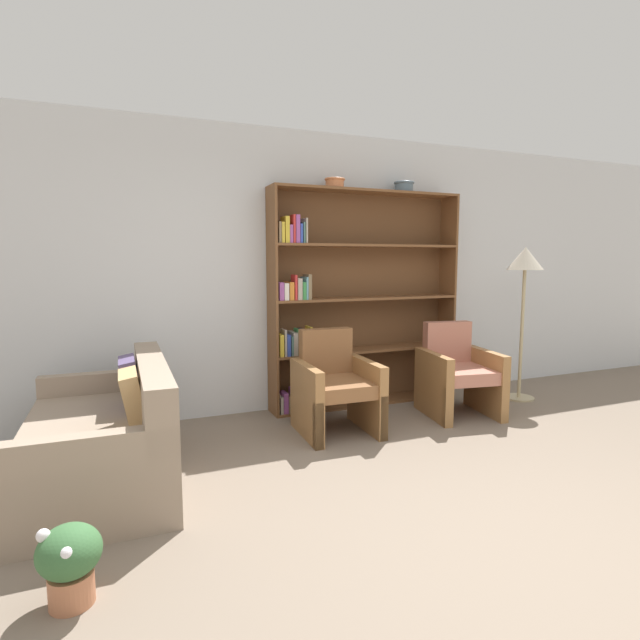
% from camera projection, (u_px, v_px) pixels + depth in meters
% --- Properties ---
extents(ground_plane, '(24.00, 24.00, 0.00)m').
position_uv_depth(ground_plane, '(502.00, 538.00, 2.70)').
color(ground_plane, '#7A6B5B').
extents(wall_back, '(12.00, 0.06, 2.75)m').
position_uv_depth(wall_back, '(313.00, 272.00, 5.06)').
color(wall_back, silver).
rests_on(wall_back, ground).
extents(bookshelf, '(2.04, 0.30, 2.19)m').
position_uv_depth(bookshelf, '(351.00, 303.00, 5.09)').
color(bookshelf, brown).
rests_on(bookshelf, ground).
extents(bowl_olive, '(0.20, 0.20, 0.10)m').
position_uv_depth(bowl_olive, '(335.00, 183.00, 4.85)').
color(bowl_olive, '#C67547').
rests_on(bowl_olive, bookshelf).
extents(bowl_sage, '(0.21, 0.21, 0.11)m').
position_uv_depth(bowl_sage, '(404.00, 186.00, 5.14)').
color(bowl_sage, slate).
rests_on(bowl_sage, bookshelf).
extents(couch, '(0.92, 1.68, 0.81)m').
position_uv_depth(couch, '(107.00, 440.00, 3.36)').
color(couch, gray).
rests_on(couch, ground).
extents(armchair_leather, '(0.67, 0.71, 0.88)m').
position_uv_depth(armchair_leather, '(335.00, 387.00, 4.35)').
color(armchair_leather, olive).
rests_on(armchair_leather, ground).
extents(armchair_cushioned, '(0.74, 0.77, 0.88)m').
position_uv_depth(armchair_cushioned, '(457.00, 374.00, 4.85)').
color(armchair_cushioned, olive).
rests_on(armchair_cushioned, ground).
extents(floor_lamp, '(0.37, 0.37, 1.63)m').
position_uv_depth(floor_lamp, '(525.00, 269.00, 5.26)').
color(floor_lamp, tan).
rests_on(floor_lamp, ground).
extents(potted_plant, '(0.27, 0.27, 0.37)m').
position_uv_depth(potted_plant, '(70.00, 560.00, 2.16)').
color(potted_plant, '#B7704C').
rests_on(potted_plant, ground).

